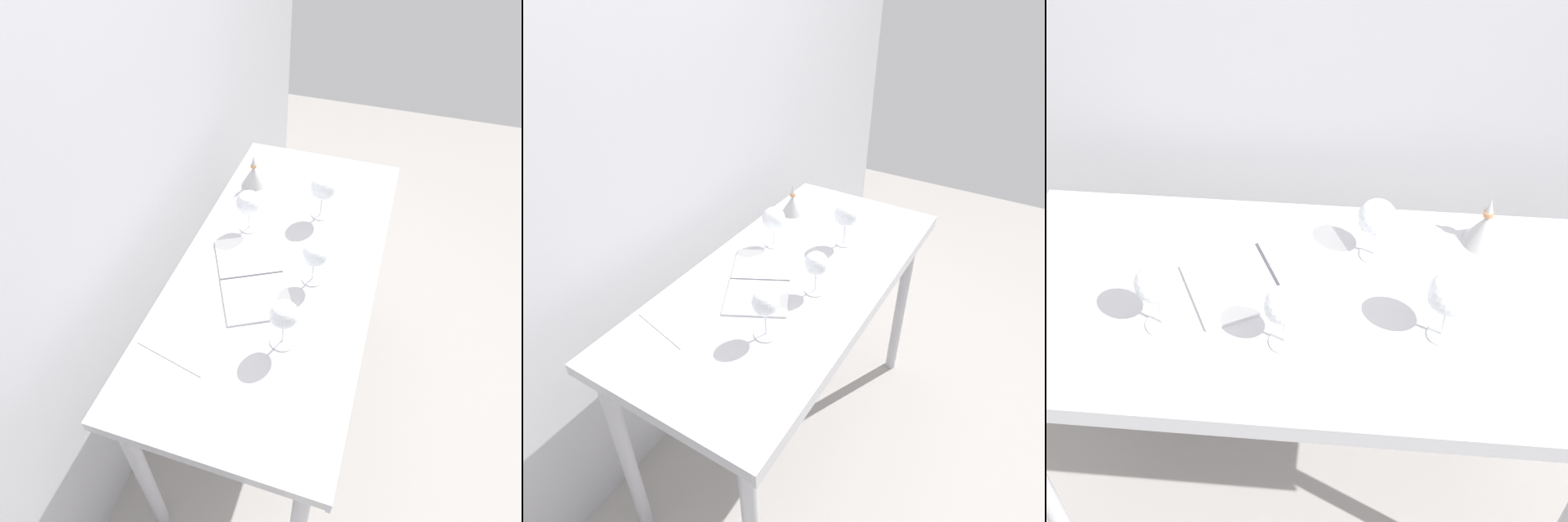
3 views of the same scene
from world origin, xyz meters
TOP-DOWN VIEW (x-y plane):
  - ground_plane at (0.00, 0.00)m, footprint 6.00×6.00m
  - back_wall at (0.00, 0.49)m, footprint 3.80×0.04m
  - steel_counter at (0.00, -0.01)m, footprint 1.40×0.65m
  - wine_glass_near_center at (-0.04, -0.13)m, footprint 0.08×0.08m
  - wine_glass_far_right at (0.15, 0.15)m, footprint 0.09×0.09m
  - wine_glass_near_right at (0.29, -0.08)m, footprint 0.09×0.09m
  - wine_glass_near_left at (-0.30, -0.10)m, footprint 0.08×0.08m
  - open_notebook at (-0.09, 0.06)m, footprint 0.43×0.36m
  - tasting_sheet_upper at (-0.39, 0.17)m, footprint 0.20×0.26m
  - decanter_funnel at (0.40, 0.22)m, footprint 0.10×0.10m

SIDE VIEW (x-z plane):
  - ground_plane at x=0.00m, z-range 0.00..0.00m
  - steel_counter at x=0.00m, z-range 0.34..1.24m
  - tasting_sheet_upper at x=-0.39m, z-range 0.90..0.90m
  - open_notebook at x=-0.09m, z-range 0.90..0.91m
  - decanter_funnel at x=0.40m, z-range 0.88..1.01m
  - wine_glass_near_center at x=-0.04m, z-range 0.93..1.09m
  - wine_glass_far_right at x=0.15m, z-range 0.93..1.09m
  - wine_glass_near_left at x=-0.30m, z-range 0.94..1.10m
  - wine_glass_near_right at x=0.29m, z-range 0.94..1.11m
  - back_wall at x=0.00m, z-range 0.00..2.60m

